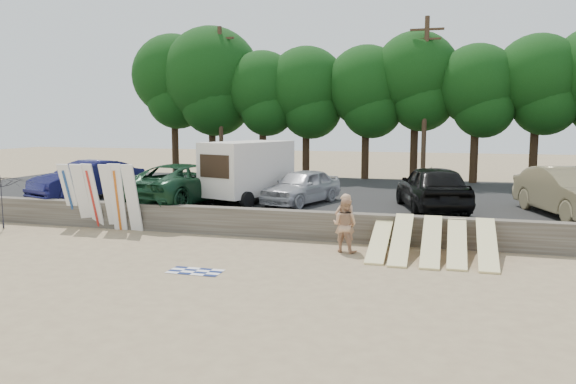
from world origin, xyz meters
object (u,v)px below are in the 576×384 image
object	(u,v)px
car_0	(87,180)
beachgoer_b	(345,225)
car_1	(186,183)
cooler	(401,244)
beachgoer_a	(345,222)
beach_umbrella	(3,202)
car_3	(432,187)
car_2	(302,187)
car_4	(569,192)
box_trailer	(247,168)

from	to	relation	value
car_0	beachgoer_b	world-z (taller)	car_0
car_0	car_1	bearing A→B (deg)	20.78
cooler	car_0	bearing A→B (deg)	-177.08
car_0	beachgoer_a	world-z (taller)	car_0
beach_umbrella	car_3	bearing A→B (deg)	16.29
car_0	car_2	xyz separation A→B (m)	(9.61, 0.96, -0.11)
beachgoer_a	beachgoer_b	bearing A→B (deg)	71.40
car_1	beachgoer_a	bearing A→B (deg)	162.11
car_3	cooler	bearing A→B (deg)	63.15
car_1	beachgoer_b	distance (m)	8.69
cooler	beach_umbrella	distance (m)	15.04
car_1	car_4	distance (m)	14.86
car_3	car_4	world-z (taller)	car_3
car_3	beachgoer_b	size ratio (longest dim) A/B	3.03
car_0	beachgoer_b	size ratio (longest dim) A/B	2.94
car_3	beachgoer_a	distance (m)	5.37
box_trailer	car_1	distance (m)	2.66
beach_umbrella	car_1	bearing A→B (deg)	34.68
car_0	car_2	size ratio (longest dim) A/B	1.19
car_0	beachgoer_a	xyz separation A→B (m)	(12.34, -3.99, -0.61)
car_1	car_4	world-z (taller)	car_4
car_3	car_2	bearing A→B (deg)	-17.71
car_3	car_0	bearing A→B (deg)	-12.16
car_2	car_4	bearing A→B (deg)	16.55
beachgoer_b	beach_umbrella	distance (m)	13.33
car_2	car_4	distance (m)	10.06
beach_umbrella	box_trailer	bearing A→B (deg)	29.64
car_0	car_1	size ratio (longest dim) A/B	0.85
car_1	car_2	world-z (taller)	car_1
car_1	car_2	bearing A→B (deg)	-159.01
car_2	beachgoer_b	xyz separation A→B (m)	(2.76, -5.13, -0.56)
car_0	car_2	bearing A→B (deg)	25.77
car_0	car_3	world-z (taller)	car_3
box_trailer	car_4	bearing A→B (deg)	19.03
car_4	beach_umbrella	xyz separation A→B (m)	(-20.62, -4.57, -0.54)
box_trailer	car_4	xyz separation A→B (m)	(12.36, -0.13, -0.55)
car_2	beachgoer_b	size ratio (longest dim) A/B	2.47
beachgoer_a	car_1	bearing A→B (deg)	-57.86
car_0	beachgoer_a	distance (m)	12.98
beach_umbrella	cooler	bearing A→B (deg)	2.68
car_1	car_2	size ratio (longest dim) A/B	1.40
car_1	car_3	world-z (taller)	car_3
car_4	cooler	distance (m)	6.97
box_trailer	car_0	distance (m)	7.37
cooler	box_trailer	bearing A→B (deg)	165.20
car_2	car_4	world-z (taller)	car_4
beachgoer_a	cooler	distance (m)	2.02
beachgoer_a	beachgoer_b	distance (m)	0.20
car_0	cooler	distance (m)	14.48
car_0	car_4	distance (m)	19.67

